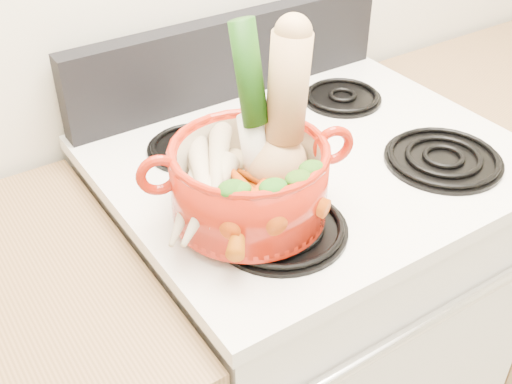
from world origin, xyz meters
TOP-DOWN VIEW (x-y plane):
  - stove_body at (0.00, 1.40)m, footprint 0.76×0.65m
  - cooktop at (0.00, 1.40)m, footprint 0.78×0.67m
  - control_backsplash at (0.00, 1.70)m, footprint 0.76×0.05m
  - oven_handle at (0.00, 1.06)m, footprint 0.60×0.02m
  - burner_front_left at (-0.19, 1.24)m, footprint 0.22×0.22m
  - burner_front_right at (0.19, 1.24)m, footprint 0.22×0.22m
  - burner_back_left at (-0.19, 1.54)m, footprint 0.17×0.17m
  - burner_back_right at (0.19, 1.54)m, footprint 0.17×0.17m
  - dutch_oven at (-0.22, 1.29)m, footprint 0.31×0.31m
  - pot_handle_left at (-0.35, 1.33)m, footprint 0.07×0.04m
  - pot_handle_right at (-0.08, 1.25)m, footprint 0.07×0.04m
  - squash at (-0.14, 1.30)m, footprint 0.15×0.13m
  - leek at (-0.19, 1.31)m, footprint 0.06×0.11m
  - ginger at (-0.21, 1.37)m, footprint 0.09×0.07m
  - parsnip_0 at (-0.26, 1.32)m, footprint 0.12×0.22m
  - parsnip_1 at (-0.31, 1.32)m, footprint 0.18×0.18m
  - parsnip_2 at (-0.27, 1.33)m, footprint 0.07×0.22m
  - parsnip_3 at (-0.30, 1.28)m, footprint 0.18×0.15m
  - parsnip_4 at (-0.28, 1.32)m, footprint 0.12×0.21m
  - parsnip_5 at (-0.26, 1.32)m, footprint 0.16×0.21m
  - carrot_0 at (-0.21, 1.26)m, footprint 0.05×0.17m
  - carrot_1 at (-0.28, 1.22)m, footprint 0.10×0.12m
  - carrot_2 at (-0.19, 1.25)m, footprint 0.10×0.17m
  - carrot_3 at (-0.25, 1.24)m, footprint 0.14×0.11m
  - carrot_4 at (-0.24, 1.25)m, footprint 0.05×0.17m

SIDE VIEW (x-z plane):
  - stove_body at x=0.00m, z-range 0.00..0.92m
  - oven_handle at x=0.00m, z-range 0.77..0.79m
  - cooktop at x=0.00m, z-range 0.92..0.95m
  - burner_front_left at x=-0.19m, z-range 0.95..0.97m
  - burner_front_right at x=0.19m, z-range 0.95..0.97m
  - burner_back_left at x=-0.19m, z-range 0.95..0.97m
  - burner_back_right at x=0.19m, z-range 0.95..0.97m
  - carrot_0 at x=-0.21m, z-range 0.99..1.04m
  - parsnip_0 at x=-0.26m, z-range 0.98..1.04m
  - ginger at x=-0.21m, z-range 0.99..1.04m
  - carrot_1 at x=-0.28m, z-range 1.00..1.04m
  - parsnip_1 at x=-0.31m, z-range 0.99..1.05m
  - carrot_2 at x=-0.19m, z-range 1.00..1.05m
  - parsnip_2 at x=-0.27m, z-range 1.00..1.06m
  - dutch_oven at x=-0.22m, z-range 0.97..1.09m
  - carrot_3 at x=-0.25m, z-range 1.01..1.05m
  - parsnip_3 at x=-0.30m, z-range 1.01..1.07m
  - carrot_4 at x=-0.24m, z-range 1.01..1.06m
  - control_backsplash at x=0.00m, z-range 0.95..1.13m
  - parsnip_4 at x=-0.28m, z-range 1.01..1.07m
  - parsnip_5 at x=-0.26m, z-range 1.02..1.08m
  - pot_handle_left at x=-0.35m, z-range 1.04..1.11m
  - pot_handle_right at x=-0.08m, z-range 1.04..1.11m
  - squash at x=-0.14m, z-range 0.99..1.27m
  - leek at x=-0.19m, z-range 0.99..1.29m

